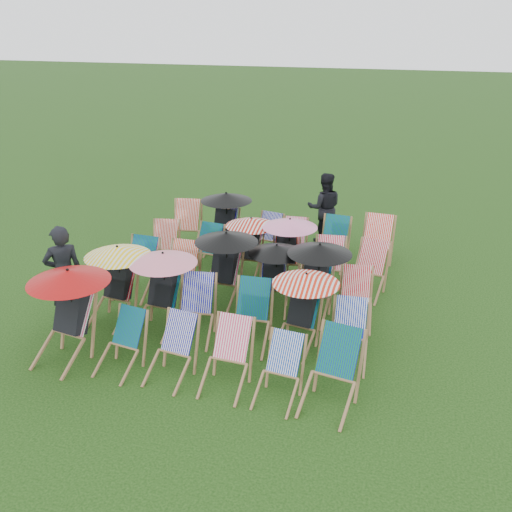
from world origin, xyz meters
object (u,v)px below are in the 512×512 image
(person_left, at_px, (64,274))
(person_rear, at_px, (324,208))
(deckchair_5, at_px, (331,373))
(deckchair_29, at_px, (375,245))
(deckchair_0, at_px, (66,314))

(person_left, bearing_deg, person_rear, -166.74)
(deckchair_5, height_order, deckchair_29, deckchair_29)
(deckchair_0, relative_size, deckchair_5, 1.40)
(person_left, bearing_deg, deckchair_5, 126.19)
(deckchair_0, bearing_deg, person_rear, 73.65)
(deckchair_0, distance_m, deckchair_5, 3.93)
(deckchair_29, height_order, person_rear, person_rear)
(deckchair_0, xyz_separation_m, deckchair_29, (4.04, 4.63, -0.23))
(deckchair_5, relative_size, person_rear, 0.63)
(deckchair_29, bearing_deg, deckchair_0, -127.10)
(person_rear, bearing_deg, deckchair_29, 122.48)
(deckchair_5, bearing_deg, deckchair_0, -170.68)
(deckchair_0, bearing_deg, deckchair_29, 58.04)
(deckchair_0, height_order, deckchair_5, deckchair_0)
(deckchair_29, bearing_deg, person_rear, 140.43)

